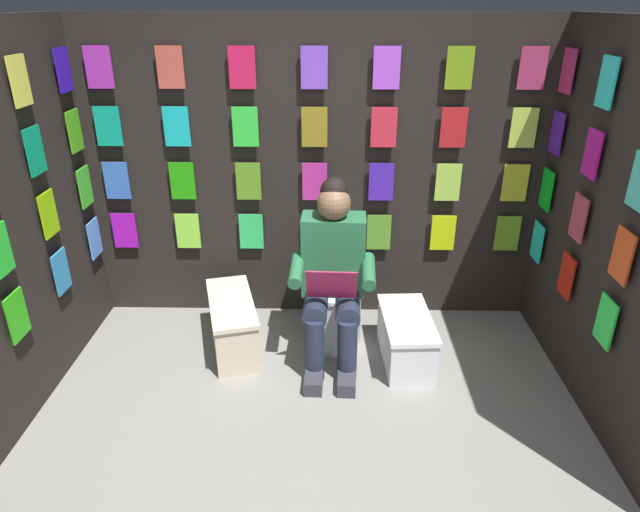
% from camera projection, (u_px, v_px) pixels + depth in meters
% --- Properties ---
extents(display_wall_back, '(3.23, 0.14, 2.10)m').
position_uv_depth(display_wall_back, '(315.00, 175.00, 3.86)').
color(display_wall_back, black).
rests_on(display_wall_back, ground).
extents(display_wall_left, '(0.14, 1.92, 2.10)m').
position_uv_depth(display_wall_left, '(616.00, 231.00, 2.91)').
color(display_wall_left, black).
rests_on(display_wall_left, ground).
extents(display_wall_right, '(0.14, 1.92, 2.10)m').
position_uv_depth(display_wall_right, '(10.00, 227.00, 2.97)').
color(display_wall_right, black).
rests_on(display_wall_right, ground).
extents(toilet, '(0.41, 0.56, 0.77)m').
position_uv_depth(toilet, '(333.00, 295.00, 3.78)').
color(toilet, white).
rests_on(toilet, ground).
extents(person_reading, '(0.53, 0.69, 1.19)m').
position_uv_depth(person_reading, '(333.00, 274.00, 3.46)').
color(person_reading, '#286B42').
rests_on(person_reading, ground).
extents(comic_longbox_near, '(0.34, 0.64, 0.32)m').
position_uv_depth(comic_longbox_near, '(406.00, 338.00, 3.59)').
color(comic_longbox_near, silver).
rests_on(comic_longbox_near, ground).
extents(comic_longbox_far, '(0.46, 0.76, 0.36)m').
position_uv_depth(comic_longbox_far, '(233.00, 324.00, 3.72)').
color(comic_longbox_far, beige).
rests_on(comic_longbox_far, ground).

